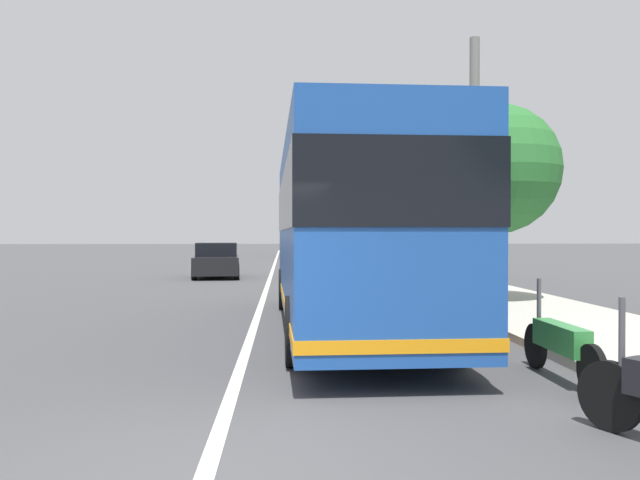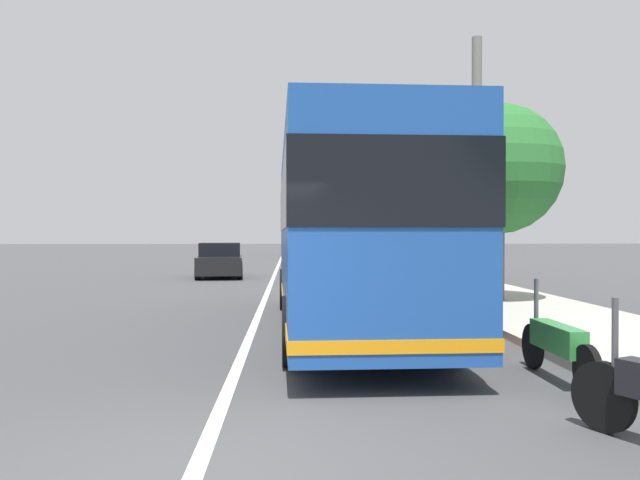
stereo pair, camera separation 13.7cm
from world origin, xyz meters
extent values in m
plane|color=#424244|center=(0.00, 0.00, 0.00)|extent=(220.00, 220.00, 0.00)
cube|color=#B2ADA3|center=(10.00, -6.36, 0.07)|extent=(110.00, 3.60, 0.14)
cube|color=silver|center=(10.00, 0.00, 0.00)|extent=(110.00, 0.16, 0.01)
cube|color=#1E4C9E|center=(7.31, -1.82, 1.95)|extent=(10.55, 2.68, 3.20)
cube|color=black|center=(7.31, -1.82, 2.47)|extent=(10.59, 2.73, 1.04)
cube|color=orange|center=(7.31, -1.82, 0.60)|extent=(10.58, 2.72, 0.16)
cylinder|color=black|center=(10.64, -0.62, 0.50)|extent=(1.01, 0.32, 1.00)
cylinder|color=black|center=(10.69, -2.87, 0.50)|extent=(1.01, 0.32, 1.00)
cylinder|color=black|center=(3.92, -0.78, 0.50)|extent=(1.01, 0.32, 1.00)
cylinder|color=black|center=(3.97, -3.02, 0.50)|extent=(1.01, 0.32, 1.00)
cylinder|color=black|center=(0.83, -3.70, 0.34)|extent=(0.64, 0.36, 0.67)
cylinder|color=#4C4C51|center=(0.72, -3.75, 0.94)|extent=(0.06, 0.06, 0.70)
cylinder|color=black|center=(3.62, -4.11, 0.31)|extent=(0.62, 0.08, 0.62)
cylinder|color=black|center=(1.99, -4.11, 0.31)|extent=(0.62, 0.08, 0.62)
cube|color=#338C3F|center=(2.81, -4.11, 0.56)|extent=(1.22, 0.24, 0.34)
cylinder|color=#4C4C51|center=(3.50, -4.11, 0.91)|extent=(0.06, 0.06, 0.70)
cylinder|color=black|center=(6.44, -4.37, 0.30)|extent=(0.59, 0.22, 0.59)
cylinder|color=black|center=(4.76, -3.96, 0.30)|extent=(0.59, 0.22, 0.59)
cube|color=orange|center=(5.60, -4.16, 0.55)|extent=(1.32, 0.54, 0.37)
cylinder|color=#4C4C51|center=(6.32, -4.34, 0.90)|extent=(0.06, 0.06, 0.70)
cube|color=black|center=(22.04, 2.29, 0.55)|extent=(4.06, 2.17, 0.73)
cube|color=black|center=(22.24, 2.31, 1.20)|extent=(1.98, 1.86, 0.57)
cylinder|color=black|center=(20.81, 1.34, 0.32)|extent=(0.66, 0.27, 0.64)
cylinder|color=black|center=(20.68, 3.04, 0.32)|extent=(0.66, 0.27, 0.64)
cylinder|color=black|center=(23.40, 1.54, 0.32)|extent=(0.66, 0.27, 0.64)
cylinder|color=black|center=(23.26, 3.24, 0.32)|extent=(0.66, 0.27, 0.64)
cube|color=gray|center=(42.22, -1.62, 0.56)|extent=(4.59, 1.95, 0.77)
cube|color=black|center=(42.16, -1.63, 1.22)|extent=(2.22, 1.73, 0.53)
cylinder|color=black|center=(43.69, -0.75, 0.32)|extent=(0.65, 0.24, 0.64)
cylinder|color=black|center=(43.74, -2.40, 0.32)|extent=(0.65, 0.24, 0.64)
cylinder|color=black|center=(40.70, -0.85, 0.32)|extent=(0.65, 0.24, 0.64)
cylinder|color=black|center=(40.75, -2.49, 0.32)|extent=(0.65, 0.24, 0.64)
cube|color=navy|center=(48.31, -1.68, 0.53)|extent=(4.56, 1.89, 0.71)
cube|color=black|center=(48.04, -1.67, 1.16)|extent=(2.42, 1.69, 0.54)
cylinder|color=black|center=(49.82, -0.91, 0.32)|extent=(0.65, 0.24, 0.64)
cylinder|color=black|center=(49.78, -2.52, 0.32)|extent=(0.65, 0.24, 0.64)
cylinder|color=black|center=(46.85, -0.83, 0.32)|extent=(0.65, 0.24, 0.64)
cylinder|color=black|center=(46.80, -2.44, 0.32)|extent=(0.65, 0.24, 0.64)
cylinder|color=brown|center=(11.25, -6.13, 1.27)|extent=(0.42, 0.42, 2.55)
sphere|color=#286B2D|center=(11.25, -6.13, 3.57)|extent=(3.41, 3.41, 3.41)
cylinder|color=brown|center=(20.23, -7.10, 1.37)|extent=(0.30, 0.30, 2.74)
sphere|color=#337F38|center=(20.23, -7.10, 3.97)|extent=(4.10, 4.10, 4.10)
cylinder|color=slate|center=(13.28, -6.20, 3.82)|extent=(0.29, 0.29, 7.64)
camera|label=1|loc=(-4.93, -0.62, 1.88)|focal=35.24mm
camera|label=2|loc=(-4.94, -0.75, 1.88)|focal=35.24mm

